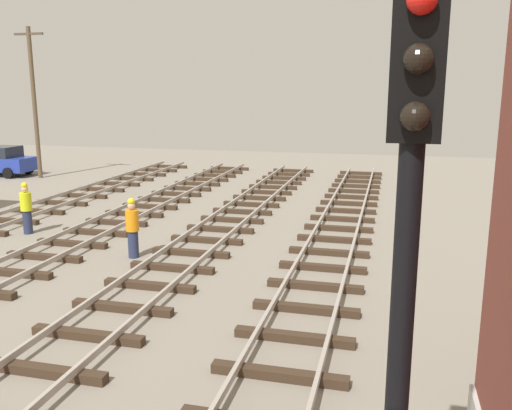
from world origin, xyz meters
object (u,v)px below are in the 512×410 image
Objects in this scene: signal_mast at (404,291)px; track_worker_foreground at (132,228)px; track_worker_distant at (26,208)px; utility_pole_far at (34,101)px.

track_worker_foreground is at bearing 125.82° from signal_mast.
track_worker_distant is (-4.97, 1.65, 0.00)m from track_worker_foreground.
track_worker_distant is (-12.67, 12.32, -2.70)m from signal_mast.
signal_mast is 3.11× the size of track_worker_distant.
track_worker_distant is at bearing 135.80° from signal_mast.
track_worker_distant is (7.40, -11.09, -3.51)m from utility_pole_far.
track_worker_foreground is at bearing -18.41° from track_worker_distant.
utility_pole_far is 4.54× the size of track_worker_distant.
track_worker_foreground is 5.24m from track_worker_distant.
utility_pole_far is 4.54× the size of track_worker_foreground.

